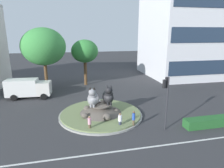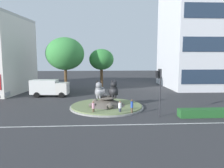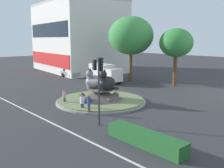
% 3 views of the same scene
% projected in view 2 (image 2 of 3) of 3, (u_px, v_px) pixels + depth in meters
% --- Properties ---
extents(ground_plane, '(160.00, 160.00, 0.00)m').
position_uv_depth(ground_plane, '(107.00, 107.00, 28.07)').
color(ground_plane, '#333335').
extents(lane_centreline, '(112.00, 0.20, 0.01)m').
position_uv_depth(lane_centreline, '(110.00, 125.00, 20.68)').
color(lane_centreline, silver).
rests_on(lane_centreline, ground).
extents(roundabout_island, '(9.69, 9.69, 1.42)m').
position_uv_depth(roundabout_island, '(107.00, 104.00, 27.99)').
color(roundabout_island, gray).
rests_on(roundabout_island, ground).
extents(cat_statue_grey, '(1.90, 2.34, 2.30)m').
position_uv_depth(cat_statue_grey, '(100.00, 91.00, 27.44)').
color(cat_statue_grey, gray).
rests_on(cat_statue_grey, roundabout_island).
extents(cat_statue_black, '(1.52, 2.41, 2.36)m').
position_uv_depth(cat_statue_black, '(113.00, 90.00, 27.85)').
color(cat_statue_black, black).
rests_on(cat_statue_black, roundabout_island).
extents(traffic_light_mast, '(0.71, 0.58, 5.34)m').
position_uv_depth(traffic_light_mast, '(159.00, 82.00, 23.18)').
color(traffic_light_mast, '#2D2D33').
rests_on(traffic_light_mast, ground).
extents(office_tower, '(17.47, 16.29, 30.09)m').
position_uv_depth(office_tower, '(206.00, 19.00, 46.13)').
color(office_tower, silver).
rests_on(office_tower, ground).
extents(clipped_hedge_strip, '(5.82, 1.20, 0.90)m').
position_uv_depth(clipped_hedge_strip, '(204.00, 113.00, 23.56)').
color(clipped_hedge_strip, '#235B28').
rests_on(clipped_hedge_strip, ground).
extents(broadleaf_tree_behind_island, '(6.97, 6.97, 10.25)m').
position_uv_depth(broadleaf_tree_behind_island, '(65.00, 54.00, 38.61)').
color(broadleaf_tree_behind_island, brown).
rests_on(broadleaf_tree_behind_island, ground).
extents(second_tree_near_tower, '(4.81, 4.81, 8.28)m').
position_uv_depth(second_tree_near_tower, '(101.00, 60.00, 41.53)').
color(second_tree_near_tower, brown).
rests_on(second_tree_near_tower, ground).
extents(pedestrian_blue_shirt, '(0.30, 0.30, 1.77)m').
position_uv_depth(pedestrian_blue_shirt, '(132.00, 106.00, 24.46)').
color(pedestrian_blue_shirt, brown).
rests_on(pedestrian_blue_shirt, ground).
extents(pedestrian_pink_shirt, '(0.34, 0.34, 1.59)m').
position_uv_depth(pedestrian_pink_shirt, '(93.00, 108.00, 24.36)').
color(pedestrian_pink_shirt, brown).
rests_on(pedestrian_pink_shirt, ground).
extents(pedestrian_white_shirt, '(0.40, 0.40, 1.56)m').
position_uv_depth(pedestrian_white_shirt, '(120.00, 107.00, 24.61)').
color(pedestrian_white_shirt, '#33384C').
rests_on(pedestrian_white_shirt, ground).
extents(delivery_box_truck, '(6.40, 2.92, 2.85)m').
position_uv_depth(delivery_box_truck, '(49.00, 87.00, 35.76)').
color(delivery_box_truck, silver).
rests_on(delivery_box_truck, ground).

